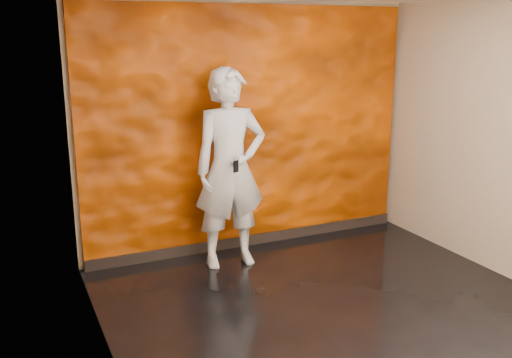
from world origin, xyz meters
name	(u,v)px	position (x,y,z in m)	size (l,w,h in m)	color
room	(347,162)	(0.00, 0.00, 1.40)	(4.02, 4.02, 2.81)	black
feature_wall	(251,129)	(0.00, 1.96, 1.38)	(3.90, 0.06, 2.75)	#EF5900
baseboard	(253,240)	(0.00, 1.92, 0.06)	(3.90, 0.04, 0.12)	black
man	(230,169)	(-0.44, 1.51, 1.06)	(0.77, 0.51, 2.12)	#A2A6B2
phone	(236,166)	(-0.49, 1.23, 1.15)	(0.06, 0.01, 0.12)	black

